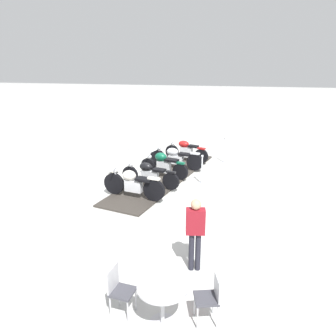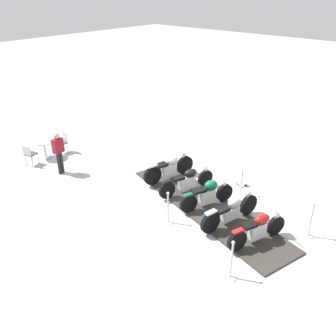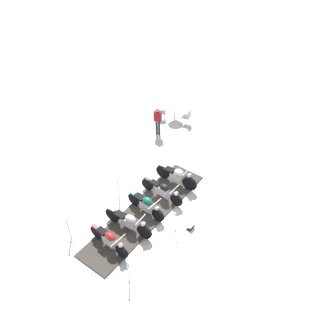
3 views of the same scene
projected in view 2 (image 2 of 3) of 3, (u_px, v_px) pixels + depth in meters
ground_plane at (206, 207)px, 12.04m from camera, size 80.00×80.00×0.00m
display_platform at (206, 207)px, 12.02m from camera, size 6.83×3.27×0.06m
motorcycle_maroon at (258, 228)px, 10.18m from camera, size 0.91×1.94×0.90m
motorcycle_chrome at (231, 210)px, 11.01m from camera, size 0.74×2.26×0.98m
motorcycle_forest at (208, 193)px, 11.81m from camera, size 0.95×1.93×0.91m
motorcycle_black at (188, 180)px, 12.65m from camera, size 0.88×2.17×0.89m
motorcycle_cream at (170, 167)px, 13.45m from camera, size 0.78×2.14×1.04m
stanchion_left_front at (231, 267)px, 9.04m from camera, size 0.35×0.35×1.14m
stanchion_right_front at (310, 225)px, 10.50m from camera, size 0.30×0.30×1.15m
stanchion_right_mid at (241, 185)px, 12.62m from camera, size 0.28×0.28×1.01m
stanchion_left_mid at (168, 213)px, 11.14m from camera, size 0.34×0.34×1.09m
info_placard at (242, 183)px, 13.31m from camera, size 0.43×0.34×0.23m
cafe_table at (44, 145)px, 15.15m from camera, size 0.87×0.87×0.76m
cafe_chair_near_table at (30, 154)px, 14.52m from camera, size 0.49×0.49×0.88m
cafe_chair_across_table at (63, 141)px, 15.64m from camera, size 0.46×0.46×0.92m
bystander_person at (58, 150)px, 13.72m from camera, size 0.28×0.43×1.66m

